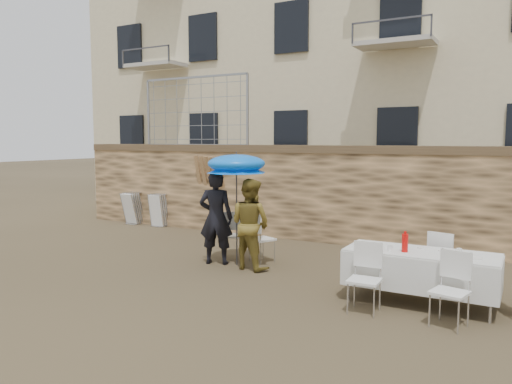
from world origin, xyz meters
The scene contains 16 objects.
ground centered at (0.00, 0.00, 0.00)m, with size 80.00×80.00×0.00m, color brown.
stone_wall centered at (0.00, 5.00, 1.10)m, with size 13.00×0.50×2.20m, color #94724A.
chain_link_fence centered at (-3.00, 5.00, 3.10)m, with size 3.20×0.06×1.80m, color gray, non-canonical shape.
man_suit centered at (-0.34, 1.97, 0.89)m, with size 0.65×0.43×1.79m, color black.
woman_dress centered at (0.41, 1.97, 0.83)m, with size 0.81×0.63×1.67m, color #A38831.
umbrella centered at (0.06, 2.07, 1.86)m, with size 1.13×1.13×1.98m.
couple_chair_left centered at (-0.34, 2.52, 0.48)m, with size 0.48×0.48×0.96m, color white, non-canonical shape.
couple_chair_right centered at (0.36, 2.52, 0.48)m, with size 0.48×0.48×0.96m, color white, non-canonical shape.
banquet_table centered at (3.55, 1.42, 0.73)m, with size 2.10×0.85×0.78m.
soda_bottle centered at (3.35, 1.27, 0.91)m, with size 0.09×0.09×0.26m, color red.
table_chair_front_left centered at (2.95, 0.67, 0.48)m, with size 0.48×0.48×0.96m, color white, non-canonical shape.
table_chair_front_right centered at (4.05, 0.67, 0.48)m, with size 0.48×0.48×0.96m, color white, non-canonical shape.
table_chair_back centered at (3.75, 2.22, 0.48)m, with size 0.48×0.48×0.96m, color white, non-canonical shape.
chair_stack_left centered at (-4.90, 4.75, 0.46)m, with size 0.46×0.47×0.92m, color white, non-canonical shape.
chair_stack_right centered at (-4.00, 4.75, 0.46)m, with size 0.46×0.40×0.92m, color white, non-canonical shape.
wood_planks centered at (-2.40, 4.82, 1.00)m, with size 0.70×0.20×2.00m, color #A37749, non-canonical shape.
Camera 1 is at (4.88, -5.86, 2.37)m, focal length 35.00 mm.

